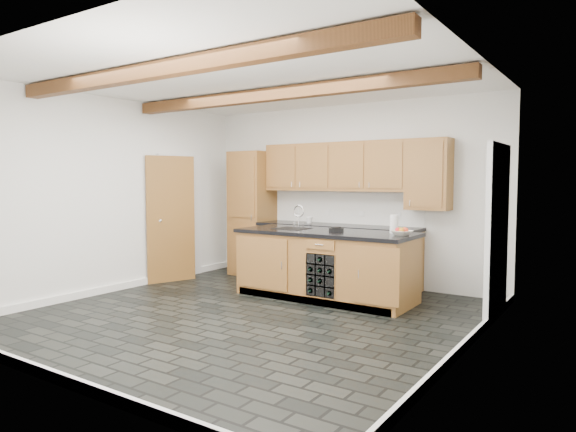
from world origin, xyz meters
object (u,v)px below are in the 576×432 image
Objects in this scene: island at (325,265)px; fruit_bowl at (402,233)px; paper_towel at (394,224)px; kitchen_scale at (336,229)px.

fruit_bowl is (1.07, 0.04, 0.50)m from island.
island is 10.39× the size of paper_towel.
island is at bearing -165.47° from paper_towel.
kitchen_scale is 0.88× the size of fruit_bowl.
kitchen_scale is 0.92m from fruit_bowl.
fruit_bowl reaches higher than island.
paper_towel reaches higher than fruit_bowl.
island is at bearing 162.79° from kitchen_scale.
paper_towel reaches higher than kitchen_scale.
fruit_bowl is (0.92, 0.02, 0.00)m from kitchen_scale.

